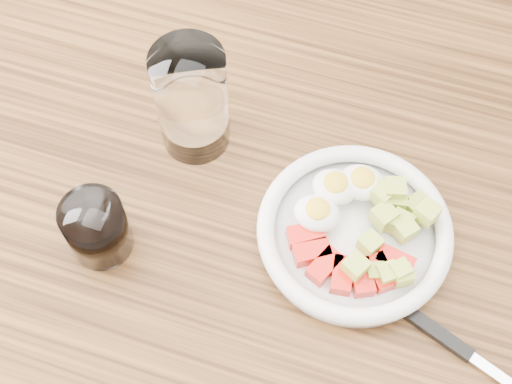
# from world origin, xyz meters

# --- Properties ---
(ground) EXTENTS (4.00, 4.00, 0.00)m
(ground) POSITION_xyz_m (0.00, 0.00, 0.00)
(ground) COLOR brown
(ground) RESTS_ON ground
(dining_table) EXTENTS (1.50, 0.90, 0.77)m
(dining_table) POSITION_xyz_m (0.00, 0.00, 0.67)
(dining_table) COLOR brown
(dining_table) RESTS_ON ground
(bowl) EXTENTS (0.21, 0.21, 0.05)m
(bowl) POSITION_xyz_m (0.11, 0.01, 0.79)
(bowl) COLOR white
(bowl) RESTS_ON dining_table
(fork) EXTENTS (0.21, 0.09, 0.01)m
(fork) POSITION_xyz_m (0.23, -0.08, 0.77)
(fork) COLOR black
(fork) RESTS_ON dining_table
(water_glass) EXTENTS (0.08, 0.08, 0.15)m
(water_glass) POSITION_xyz_m (-0.11, 0.08, 0.84)
(water_glass) COLOR white
(water_glass) RESTS_ON dining_table
(coffee_glass) EXTENTS (0.07, 0.07, 0.08)m
(coffee_glass) POSITION_xyz_m (-0.16, -0.09, 0.81)
(coffee_glass) COLOR white
(coffee_glass) RESTS_ON dining_table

